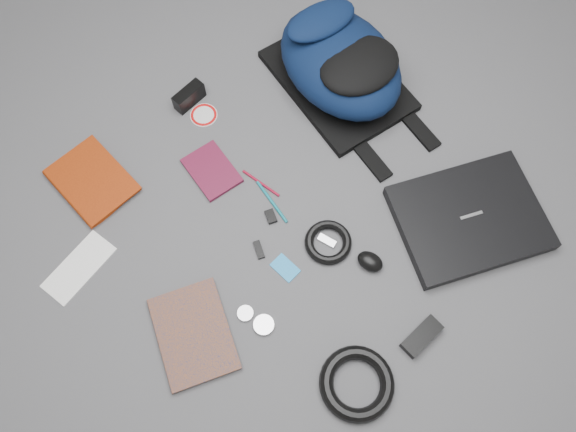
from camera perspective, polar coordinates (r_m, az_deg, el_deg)
ground at (r=1.56m, az=-0.00°, el=-0.28°), size 4.00×4.00×0.00m
backpack at (r=1.72m, az=5.33°, el=15.30°), size 0.35×0.49×0.20m
laptop at (r=1.62m, az=17.93°, el=-0.20°), size 0.47×0.41×0.04m
textbook_red at (r=1.69m, az=-21.59°, el=1.48°), size 0.21×0.26×0.03m
comic_book at (r=1.49m, az=-12.96°, el=-12.76°), size 0.24×0.29×0.02m
envelope at (r=1.62m, az=-20.47°, el=-4.91°), size 0.22×0.15×0.00m
dvd_case at (r=1.64m, az=-7.76°, el=4.59°), size 0.12×0.16×0.01m
compact_camera at (r=1.75m, az=-10.02°, el=11.86°), size 0.11×0.06×0.06m
sticker_disc at (r=1.74m, az=-8.55°, el=10.10°), size 0.10×0.10×0.00m
pen_teal at (r=1.58m, az=-1.65°, el=1.47°), size 0.01×0.15×0.01m
pen_red at (r=1.61m, az=-2.77°, el=3.35°), size 0.04×0.13×0.01m
id_badge at (r=1.51m, az=-0.29°, el=-5.29°), size 0.06×0.08×0.00m
usb_black at (r=1.53m, az=-2.97°, el=-3.44°), size 0.03×0.06×0.01m
usb_silver at (r=1.54m, az=3.96°, el=-2.53°), size 0.04×0.05×0.01m
key_fob at (r=1.56m, az=-1.76°, el=-0.05°), size 0.03×0.05×0.01m
mouse at (r=1.52m, az=8.34°, el=-4.59°), size 0.07×0.09×0.04m
headphone_left at (r=1.47m, az=-2.47°, el=-11.00°), size 0.07×0.07×0.01m
headphone_right at (r=1.48m, az=-4.35°, el=-9.84°), size 0.04×0.04×0.01m
cable_coil at (r=1.53m, az=4.10°, el=-2.68°), size 0.17×0.17×0.03m
power_brick at (r=1.50m, az=13.42°, el=-11.82°), size 0.12×0.06×0.03m
power_cord_coil at (r=1.45m, az=7.00°, el=-16.54°), size 0.23×0.23×0.04m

